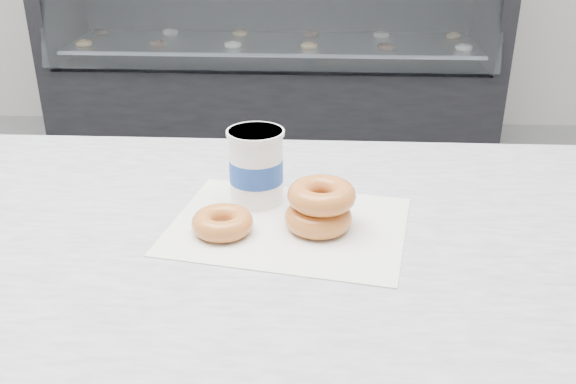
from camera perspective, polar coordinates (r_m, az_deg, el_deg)
name	(u,v)px	position (r m, az deg, el deg)	size (l,w,h in m)	color
display_case	(274,59)	(3.65, -1.29, 11.76)	(2.40, 0.74, 1.25)	black
wax_paper	(288,226)	(0.95, 0.02, -3.00)	(0.34, 0.26, 0.00)	silver
donut_single	(222,222)	(0.93, -5.85, -2.71)	(0.09, 0.09, 0.03)	orange
donut_stack	(320,206)	(0.93, 2.86, -1.28)	(0.13, 0.13, 0.07)	orange
coffee_cup	(256,166)	(1.00, -2.85, 2.32)	(0.11, 0.11, 0.12)	white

